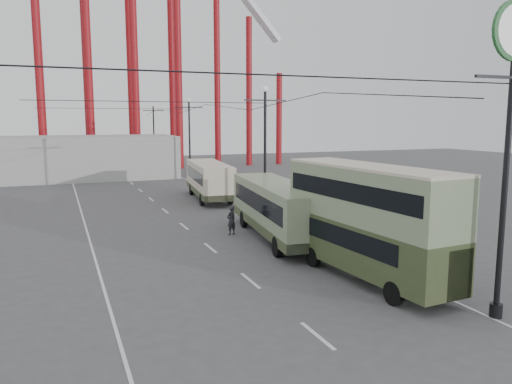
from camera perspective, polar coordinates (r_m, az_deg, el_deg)
name	(u,v)px	position (r m, az deg, el deg)	size (l,w,h in m)	color
ground	(315,310)	(18.96, 6.74, -13.21)	(160.00, 160.00, 0.00)	#47474A
road_markings	(174,216)	(36.64, -9.39, -2.73)	(12.52, 120.00, 0.01)	silver
lamp_post_near	(512,91)	(18.86, 27.19, 10.23)	(3.20, 0.44, 10.80)	black
lamp_post_mid	(265,151)	(36.38, 1.04, 4.73)	(3.20, 0.44, 9.32)	black
lamp_post_far	(190,140)	(57.27, -7.60, 5.95)	(3.20, 0.44, 9.32)	black
lamp_post_distant	(154,134)	(78.76, -11.59, 6.47)	(3.20, 0.44, 9.32)	black
fairground_shed	(79,157)	(62.66, -19.53, 3.74)	(22.00, 10.00, 5.00)	#9B9B96
double_decker_bus	(368,216)	(22.02, 12.64, -2.72)	(3.03, 9.46, 5.00)	#333D21
single_decker_green	(277,207)	(29.18, 2.43, -1.76)	(4.06, 11.79, 3.27)	gray
single_decker_cream	(209,179)	(43.76, -5.39, 1.51)	(3.76, 10.50, 3.19)	beige
pedestrian	(231,220)	(30.28, -2.83, -3.26)	(0.64, 0.42, 1.75)	black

